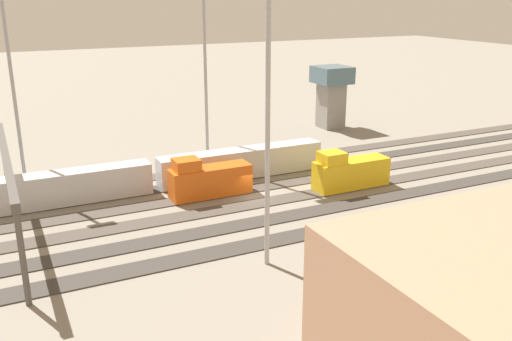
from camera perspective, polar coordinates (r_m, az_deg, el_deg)
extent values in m
plane|color=gray|center=(68.46, -0.18, -2.66)|extent=(400.00, 400.00, 0.00)
cube|color=#4C443D|center=(79.29, -4.10, 0.23)|extent=(140.00, 2.80, 0.12)
cube|color=#3D3833|center=(74.89, -2.67, -0.81)|extent=(140.00, 2.80, 0.12)
cube|color=#4C443D|center=(70.56, -1.06, -1.98)|extent=(140.00, 2.80, 0.12)
cube|color=#4C443D|center=(66.34, 0.75, -3.29)|extent=(140.00, 2.80, 0.12)
cube|color=#3D3833|center=(62.23, 2.81, -4.78)|extent=(140.00, 2.80, 0.12)
cube|color=#3D3833|center=(58.26, 5.18, -6.46)|extent=(140.00, 2.80, 0.12)
cube|color=gold|center=(71.85, 9.69, -0.30)|extent=(10.00, 3.00, 3.60)
cube|color=gold|center=(69.48, 7.77, 1.32)|extent=(3.00, 2.70, 1.40)
cube|color=silver|center=(74.96, -1.46, 0.79)|extent=(23.00, 3.00, 3.80)
cube|color=silver|center=(69.12, -20.06, -1.80)|extent=(23.00, 3.00, 3.80)
cube|color=#D85914|center=(68.23, -4.67, -1.08)|extent=(10.00, 3.00, 3.60)
cube|color=#D85914|center=(66.50, -7.13, 0.60)|extent=(3.00, 2.70, 1.40)
cylinder|color=#9EA0A5|center=(78.25, -5.23, 11.28)|extent=(0.44, 0.44, 30.32)
cylinder|color=#9EA0A5|center=(47.68, 1.20, 4.61)|extent=(0.44, 0.44, 26.09)
cylinder|color=#9EA0A5|center=(74.47, -23.54, 7.49)|extent=(0.44, 0.44, 24.97)
cylinder|color=#4C4742|center=(75.14, -24.29, 0.80)|extent=(0.50, 0.50, 8.00)
cylinder|color=#4C4742|center=(47.61, -22.71, -8.41)|extent=(0.50, 0.50, 8.00)
cube|color=#4C4742|center=(59.89, -24.20, 1.18)|extent=(0.70, 30.00, 0.80)
cube|color=gray|center=(103.77, 7.65, 6.61)|extent=(4.00, 4.00, 8.19)
cube|color=slate|center=(102.85, 7.78, 9.67)|extent=(6.00, 6.00, 3.00)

